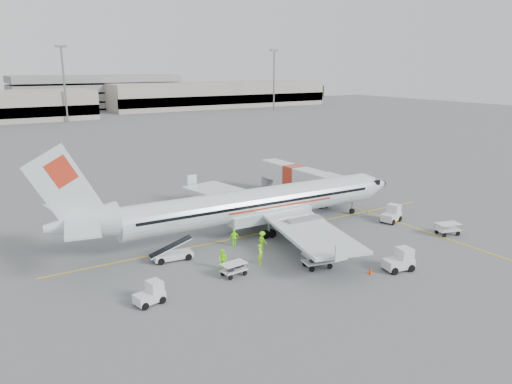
% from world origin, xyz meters
% --- Properties ---
extents(ground, '(360.00, 360.00, 0.00)m').
position_xyz_m(ground, '(0.00, 0.00, 0.00)').
color(ground, '#56595B').
extents(stripe_lead, '(44.00, 0.20, 0.01)m').
position_xyz_m(stripe_lead, '(0.00, 0.00, 0.01)').
color(stripe_lead, yellow).
rests_on(stripe_lead, ground).
extents(stripe_cross, '(0.20, 20.00, 0.01)m').
position_xyz_m(stripe_cross, '(14.00, -8.00, 0.01)').
color(stripe_cross, yellow).
rests_on(stripe_cross, ground).
extents(terminal_east, '(90.00, 26.00, 10.00)m').
position_xyz_m(terminal_east, '(70.00, 145.00, 5.00)').
color(terminal_east, gray).
rests_on(terminal_east, ground).
extents(parking_garage, '(62.00, 24.00, 14.00)m').
position_xyz_m(parking_garage, '(25.00, 160.00, 7.00)').
color(parking_garage, slate).
rests_on(parking_garage, ground).
extents(treeline, '(300.00, 3.00, 6.00)m').
position_xyz_m(treeline, '(0.00, 175.00, 3.00)').
color(treeline, black).
rests_on(treeline, ground).
extents(mast_center, '(3.20, 1.20, 22.00)m').
position_xyz_m(mast_center, '(5.00, 118.00, 11.00)').
color(mast_center, slate).
rests_on(mast_center, ground).
extents(mast_east, '(3.20, 1.20, 22.00)m').
position_xyz_m(mast_east, '(80.00, 118.00, 11.00)').
color(mast_east, slate).
rests_on(mast_east, ground).
extents(aircraft, '(38.14, 30.28, 10.30)m').
position_xyz_m(aircraft, '(-0.73, 0.55, 5.15)').
color(aircraft, silver).
rests_on(aircraft, ground).
extents(jet_bridge, '(3.27, 15.96, 4.18)m').
position_xyz_m(jet_bridge, '(10.49, 9.62, 2.09)').
color(jet_bridge, silver).
rests_on(jet_bridge, ground).
extents(belt_loader, '(4.67, 2.19, 2.44)m').
position_xyz_m(belt_loader, '(-11.07, -2.00, 1.22)').
color(belt_loader, silver).
rests_on(belt_loader, ground).
extents(tug_fore, '(2.70, 2.01, 1.85)m').
position_xyz_m(tug_fore, '(13.39, -4.31, 0.93)').
color(tug_fore, silver).
rests_on(tug_fore, ground).
extents(tug_mid, '(2.65, 1.82, 1.89)m').
position_xyz_m(tug_mid, '(3.96, -14.02, 0.94)').
color(tug_mid, silver).
rests_on(tug_mid, ground).
extents(tug_aft, '(2.30, 1.61, 1.62)m').
position_xyz_m(tug_aft, '(-15.75, -8.89, 0.81)').
color(tug_aft, silver).
rests_on(tug_aft, ground).
extents(cart_loaded_a, '(2.66, 1.87, 1.27)m').
position_xyz_m(cart_loaded_a, '(-1.38, -10.04, 0.63)').
color(cart_loaded_a, silver).
rests_on(cart_loaded_a, ground).
extents(cart_loaded_b, '(2.20, 1.46, 1.08)m').
position_xyz_m(cart_loaded_b, '(-8.18, -7.75, 0.54)').
color(cart_loaded_b, silver).
rests_on(cart_loaded_b, ground).
extents(cart_empty_a, '(2.14, 1.39, 1.06)m').
position_xyz_m(cart_empty_a, '(1.34, -8.54, 0.53)').
color(cart_empty_a, silver).
rests_on(cart_empty_a, ground).
extents(cart_empty_b, '(2.59, 1.91, 1.21)m').
position_xyz_m(cart_empty_b, '(15.07, -10.32, 0.60)').
color(cart_empty_b, silver).
rests_on(cart_empty_b, ground).
extents(cone_nose, '(0.36, 0.36, 0.58)m').
position_xyz_m(cone_nose, '(13.61, -4.78, 0.29)').
color(cone_nose, '#ED4207').
rests_on(cone_nose, ground).
extents(cone_port, '(0.42, 0.42, 0.68)m').
position_xyz_m(cone_port, '(4.40, 17.11, 0.34)').
color(cone_port, '#ED4207').
rests_on(cone_port, ground).
extents(cone_stbd, '(0.37, 0.37, 0.60)m').
position_xyz_m(cone_stbd, '(1.48, -13.40, 0.30)').
color(cone_stbd, '#ED4207').
rests_on(cone_stbd, ground).
extents(crew_a, '(0.75, 0.77, 1.78)m').
position_xyz_m(crew_a, '(-5.06, -6.83, 0.89)').
color(crew_a, '#82F311').
rests_on(crew_a, ground).
extents(crew_b, '(1.01, 1.08, 1.77)m').
position_xyz_m(crew_b, '(-8.33, -6.15, 0.88)').
color(crew_b, '#82F311').
rests_on(crew_b, ground).
extents(crew_c, '(0.77, 1.16, 1.68)m').
position_xyz_m(crew_c, '(-2.90, -3.80, 0.84)').
color(crew_c, '#82F311').
rests_on(crew_c, ground).
extents(crew_d, '(0.99, 0.44, 1.66)m').
position_xyz_m(crew_d, '(-4.76, -1.77, 0.83)').
color(crew_d, '#82F311').
rests_on(crew_d, ground).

